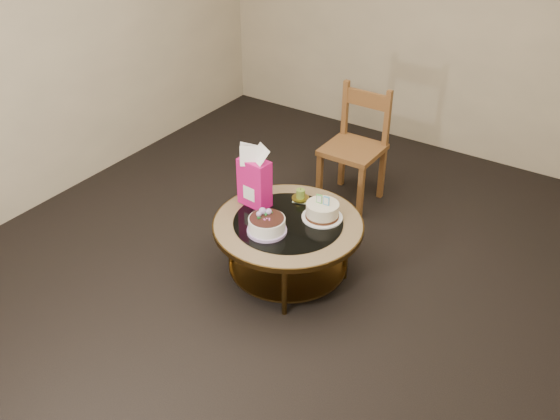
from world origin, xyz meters
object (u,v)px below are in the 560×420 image
Objects in this scene: coffee_table at (288,231)px; dining_chair at (355,146)px; decorated_cake at (267,225)px; cream_cake at (322,211)px; gift_bag at (254,176)px.

coffee_table is 1.20m from dining_chair.
coffee_table is 1.06× the size of dining_chair.
decorated_cake is 0.95× the size of cream_cake.
gift_bag is at bearing 169.30° from coffee_table.
cream_cake is (0.17, 0.16, 0.13)m from coffee_table.
cream_cake is 0.52m from gift_bag.
decorated_cake is 1.37m from dining_chair.
cream_cake reaches higher than coffee_table.
cream_cake is at bearing -74.01° from dining_chair.
decorated_cake is at bearing -86.82° from dining_chair.
cream_cake reaches higher than decorated_cake.
decorated_cake is at bearing -127.71° from cream_cake.
gift_bag is at bearing 138.04° from decorated_cake.
decorated_cake is 0.27× the size of dining_chair.
coffee_table is 0.27m from cream_cake.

